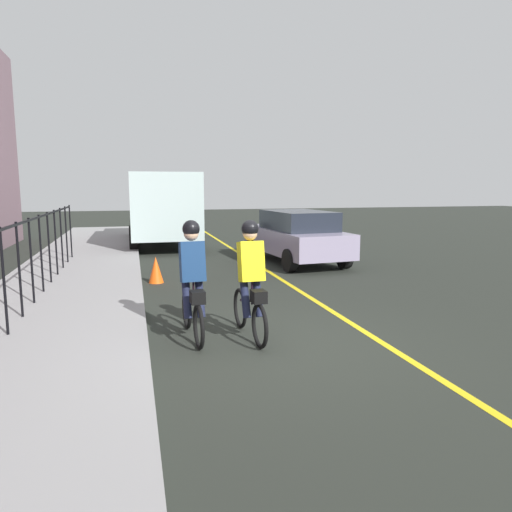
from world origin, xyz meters
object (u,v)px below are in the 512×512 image
at_px(cyclist_follow, 192,281).
at_px(patrol_sedan, 296,236).
at_px(cyclist_lead, 251,280).
at_px(box_truck_background, 162,206).
at_px(traffic_cone_near, 156,270).

relative_size(cyclist_follow, patrol_sedan, 0.40).
height_order(cyclist_lead, patrol_sedan, cyclist_lead).
height_order(patrol_sedan, box_truck_background, box_truck_background).
height_order(cyclist_lead, box_truck_background, box_truck_background).
xyz_separation_m(cyclist_lead, traffic_cone_near, (4.69, 1.20, -0.59)).
relative_size(patrol_sedan, box_truck_background, 0.68).
relative_size(cyclist_lead, box_truck_background, 0.27).
bearing_deg(traffic_cone_near, patrol_sedan, -64.40).
distance_m(box_truck_background, traffic_cone_near, 7.56).
xyz_separation_m(patrol_sedan, traffic_cone_near, (-2.06, 4.30, -0.50)).
bearing_deg(cyclist_follow, patrol_sedan, -34.08).
bearing_deg(patrol_sedan, box_truck_background, 28.70).
bearing_deg(cyclist_follow, cyclist_lead, -105.24).
xyz_separation_m(cyclist_lead, cyclist_follow, (0.19, 0.86, 0.00)).
relative_size(cyclist_lead, cyclist_follow, 1.00).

